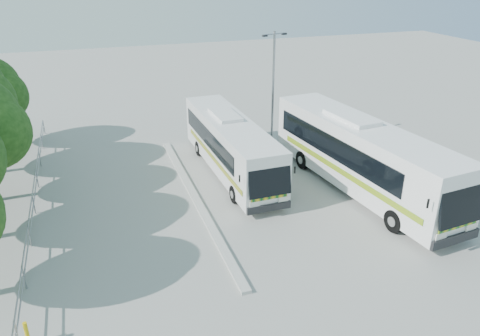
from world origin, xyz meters
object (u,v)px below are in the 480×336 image
object	(u,v)px
coach_main	(231,145)
lamppost	(273,84)
coach_adjacent	(361,155)
bollard	(27,334)

from	to	relation	value
coach_main	lamppost	world-z (taller)	lamppost
lamppost	coach_main	bearing A→B (deg)	-152.61
coach_main	coach_adjacent	size ratio (longest dim) A/B	0.85
coach_adjacent	bollard	size ratio (longest dim) A/B	14.23
coach_adjacent	lamppost	distance (m)	8.24
lamppost	bollard	distance (m)	20.27
bollard	coach_adjacent	bearing A→B (deg)	21.66
bollard	lamppost	bearing A→B (deg)	44.94
coach_adjacent	lamppost	bearing A→B (deg)	97.01
coach_main	coach_adjacent	bearing A→B (deg)	-38.08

